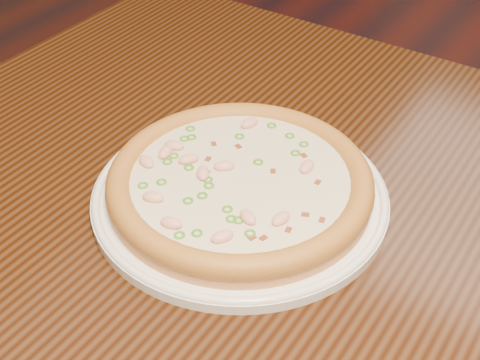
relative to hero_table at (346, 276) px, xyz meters
The scene contains 3 objects.
hero_table is the anchor object (origin of this frame).
plate 0.17m from the hero_table, 157.38° to the right, with size 0.34×0.34×0.02m.
pizza 0.18m from the hero_table, 157.32° to the right, with size 0.30×0.30×0.03m.
Camera 1 is at (0.21, -0.90, 1.25)m, focal length 50.00 mm.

